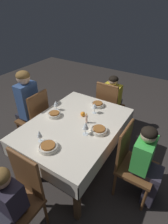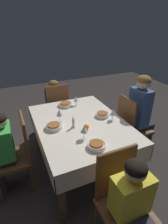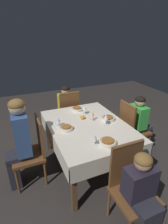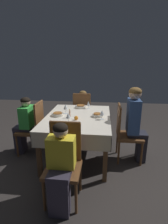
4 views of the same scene
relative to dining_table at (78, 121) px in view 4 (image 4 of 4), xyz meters
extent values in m
plane|color=#332D2B|center=(0.00, 0.00, -0.65)|extent=(8.00, 8.00, 0.00)
cube|color=silver|center=(0.00, 0.00, 0.06)|extent=(1.44, 1.07, 0.04)
cube|color=silver|center=(0.00, 0.53, -0.05)|extent=(1.44, 0.01, 0.19)
cube|color=silver|center=(0.00, -0.53, -0.05)|extent=(1.44, 0.01, 0.19)
cube|color=silver|center=(0.72, 0.00, -0.05)|extent=(0.01, 1.07, 0.19)
cube|color=silver|center=(-0.72, 0.00, -0.05)|extent=(0.01, 1.07, 0.19)
cube|color=brown|center=(0.65, 0.46, -0.30)|extent=(0.06, 0.06, 0.69)
cube|color=brown|center=(-0.65, 0.46, -0.30)|extent=(0.06, 0.06, 0.69)
cube|color=brown|center=(0.65, -0.46, -0.30)|extent=(0.06, 0.06, 0.69)
cube|color=brown|center=(-0.65, -0.46, -0.30)|extent=(0.06, 0.06, 0.69)
cube|color=brown|center=(-0.04, -0.86, -0.23)|extent=(0.41, 0.41, 0.04)
cube|color=brown|center=(-0.04, -0.67, 0.04)|extent=(0.38, 0.03, 0.49)
cylinder|color=brown|center=(-0.04, -0.67, 0.28)|extent=(0.37, 0.04, 0.04)
cylinder|color=brown|center=(-0.22, -1.04, -0.45)|extent=(0.03, 0.03, 0.40)
cylinder|color=brown|center=(0.14, -1.04, -0.45)|extent=(0.03, 0.03, 0.40)
cylinder|color=brown|center=(-0.22, -0.68, -0.45)|extent=(0.03, 0.03, 0.40)
cylinder|color=brown|center=(0.14, -0.68, -0.45)|extent=(0.03, 0.03, 0.40)
cube|color=brown|center=(1.05, 0.04, -0.23)|extent=(0.41, 0.41, 0.04)
cube|color=brown|center=(0.86, 0.04, 0.04)|extent=(0.03, 0.38, 0.49)
cylinder|color=brown|center=(0.86, 0.04, 0.28)|extent=(0.04, 0.37, 0.04)
cylinder|color=brown|center=(1.23, -0.14, -0.45)|extent=(0.03, 0.03, 0.40)
cylinder|color=brown|center=(1.23, 0.22, -0.45)|extent=(0.03, 0.03, 0.40)
cylinder|color=brown|center=(0.87, -0.14, -0.45)|extent=(0.03, 0.03, 0.40)
cylinder|color=brown|center=(0.87, 0.22, -0.45)|extent=(0.03, 0.03, 0.40)
cube|color=brown|center=(-1.05, 0.03, -0.23)|extent=(0.41, 0.41, 0.04)
cube|color=brown|center=(-0.86, 0.03, 0.04)|extent=(0.03, 0.38, 0.49)
cylinder|color=brown|center=(-0.86, 0.03, 0.28)|extent=(0.04, 0.37, 0.04)
cylinder|color=brown|center=(-1.23, 0.21, -0.45)|extent=(0.03, 0.03, 0.40)
cylinder|color=brown|center=(-1.23, -0.15, -0.45)|extent=(0.03, 0.03, 0.40)
cylinder|color=brown|center=(-0.87, 0.21, -0.45)|extent=(0.03, 0.03, 0.40)
cylinder|color=brown|center=(-0.87, -0.15, -0.45)|extent=(0.03, 0.03, 0.40)
cube|color=brown|center=(0.01, 0.86, -0.23)|extent=(0.41, 0.41, 0.04)
cube|color=brown|center=(0.01, 0.67, 0.04)|extent=(0.38, 0.03, 0.49)
cylinder|color=brown|center=(0.01, 0.67, 0.28)|extent=(0.37, 0.04, 0.04)
cylinder|color=brown|center=(0.18, 1.04, -0.45)|extent=(0.03, 0.03, 0.40)
cylinder|color=brown|center=(-0.17, 1.04, -0.45)|extent=(0.03, 0.03, 0.40)
cylinder|color=brown|center=(0.18, 0.68, -0.45)|extent=(0.03, 0.03, 0.40)
cylinder|color=brown|center=(-0.17, 0.68, -0.45)|extent=(0.03, 0.03, 0.40)
cube|color=#282833|center=(-0.04, -1.06, -0.43)|extent=(0.22, 0.14, 0.44)
cube|color=#282833|center=(-0.04, -0.98, -0.18)|extent=(0.24, 0.31, 0.06)
cube|color=#38568E|center=(-0.04, -0.89, 0.12)|extent=(0.30, 0.18, 0.54)
sphere|color=beige|center=(-0.04, -0.89, 0.49)|extent=(0.19, 0.19, 0.19)
ellipsoid|color=brown|center=(-0.04, -0.89, 0.52)|extent=(0.19, 0.19, 0.13)
cube|color=#282833|center=(1.25, 0.04, -0.43)|extent=(0.14, 0.22, 0.44)
cube|color=#282833|center=(1.16, 0.04, -0.18)|extent=(0.31, 0.24, 0.06)
cube|color=#282333|center=(1.08, 0.04, 0.01)|extent=(0.18, 0.30, 0.31)
sphere|color=tan|center=(1.08, 0.04, 0.24)|extent=(0.16, 0.16, 0.16)
ellipsoid|color=brown|center=(1.08, 0.04, 0.26)|extent=(0.16, 0.16, 0.11)
cube|color=#383342|center=(-1.25, 0.03, -0.43)|extent=(0.14, 0.22, 0.44)
cube|color=#383342|center=(-1.16, 0.03, -0.18)|extent=(0.31, 0.24, 0.06)
cube|color=yellow|center=(-1.08, 0.03, 0.03)|extent=(0.18, 0.30, 0.35)
sphere|color=beige|center=(-1.08, 0.03, 0.28)|extent=(0.16, 0.16, 0.16)
ellipsoid|color=black|center=(-1.08, 0.03, 0.30)|extent=(0.16, 0.16, 0.11)
cube|color=#383342|center=(0.01, 1.06, -0.43)|extent=(0.23, 0.14, 0.44)
cube|color=#383342|center=(0.01, 0.98, -0.18)|extent=(0.24, 0.31, 0.06)
cube|color=green|center=(0.01, 0.89, 0.04)|extent=(0.30, 0.18, 0.37)
sphere|color=beige|center=(0.01, 0.89, 0.30)|extent=(0.16, 0.16, 0.16)
ellipsoid|color=black|center=(0.01, 0.89, 0.32)|extent=(0.16, 0.16, 0.11)
cylinder|color=silver|center=(0.02, -0.32, 0.10)|extent=(0.18, 0.18, 0.04)
torus|color=silver|center=(0.02, -0.32, 0.12)|extent=(0.18, 0.18, 0.01)
cylinder|color=#995B28|center=(0.02, -0.32, 0.13)|extent=(0.13, 0.13, 0.02)
cylinder|color=white|center=(-0.11, -0.40, 0.08)|extent=(0.07, 0.07, 0.00)
cylinder|color=white|center=(-0.11, -0.40, 0.12)|extent=(0.01, 0.01, 0.07)
cone|color=white|center=(-0.11, -0.40, 0.19)|extent=(0.07, 0.07, 0.08)
cylinder|color=white|center=(-0.11, -0.40, 0.17)|extent=(0.04, 0.04, 0.03)
cylinder|color=silver|center=(0.52, 0.02, 0.10)|extent=(0.21, 0.21, 0.04)
torus|color=silver|center=(0.52, 0.02, 0.12)|extent=(0.20, 0.20, 0.01)
cylinder|color=#995B28|center=(0.52, 0.02, 0.13)|extent=(0.15, 0.15, 0.02)
cylinder|color=white|center=(0.48, -0.13, 0.08)|extent=(0.06, 0.06, 0.00)
cylinder|color=white|center=(0.48, -0.13, 0.11)|extent=(0.01, 0.01, 0.06)
cone|color=white|center=(0.48, -0.13, 0.19)|extent=(0.06, 0.06, 0.08)
cylinder|color=white|center=(0.48, -0.13, 0.17)|extent=(0.04, 0.04, 0.04)
cylinder|color=silver|center=(-0.53, 0.04, 0.10)|extent=(0.19, 0.19, 0.04)
torus|color=silver|center=(-0.53, 0.04, 0.12)|extent=(0.18, 0.18, 0.01)
cylinder|color=#995B28|center=(-0.53, 0.04, 0.13)|extent=(0.14, 0.14, 0.02)
cylinder|color=white|center=(-0.34, 0.09, 0.08)|extent=(0.06, 0.06, 0.00)
cylinder|color=white|center=(-0.34, 0.09, 0.12)|extent=(0.01, 0.01, 0.08)
cone|color=white|center=(-0.34, 0.09, 0.20)|extent=(0.08, 0.08, 0.07)
cylinder|color=white|center=(-0.34, 0.09, 0.18)|extent=(0.05, 0.05, 0.03)
cylinder|color=silver|center=(-0.01, 0.34, 0.10)|extent=(0.20, 0.20, 0.04)
torus|color=silver|center=(-0.01, 0.34, 0.12)|extent=(0.20, 0.20, 0.01)
cylinder|color=#995B28|center=(-0.01, 0.34, 0.13)|extent=(0.14, 0.14, 0.02)
cylinder|color=white|center=(0.11, 0.23, 0.08)|extent=(0.07, 0.07, 0.00)
cylinder|color=white|center=(0.11, 0.23, 0.12)|extent=(0.01, 0.01, 0.08)
cone|color=white|center=(0.11, 0.23, 0.21)|extent=(0.07, 0.07, 0.08)
cylinder|color=white|center=(0.11, 0.23, 0.19)|extent=(0.04, 0.04, 0.04)
cylinder|color=beige|center=(-0.08, 0.12, 0.08)|extent=(0.05, 0.05, 0.01)
cylinder|color=beige|center=(-0.08, 0.12, 0.14)|extent=(0.03, 0.03, 0.11)
ellipsoid|color=#F9C64C|center=(-0.08, 0.12, 0.21)|extent=(0.01, 0.01, 0.03)
sphere|color=orange|center=(-0.19, 0.00, 0.11)|extent=(0.07, 0.07, 0.07)
camera|label=1|loc=(1.45, 1.05, 1.42)|focal=28.00mm
camera|label=2|loc=(-1.75, 0.72, 1.20)|focal=28.00mm
camera|label=3|loc=(1.98, -0.92, 1.28)|focal=28.00mm
camera|label=4|loc=(-2.74, -0.40, 1.00)|focal=28.00mm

